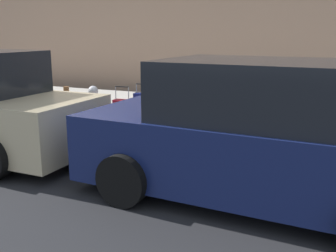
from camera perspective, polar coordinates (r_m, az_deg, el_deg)
The scene contains 12 objects.
ground_plane at distance 8.54m, azimuth -16.50°, elevation -0.91°, with size 40.00×40.00×0.00m, color black.
sidewalk_curb at distance 10.50m, azimuth -7.71°, elevation 2.49°, with size 18.00×5.00×0.14m, color #ADA89E.
suitcase_silver_0 at distance 7.32m, azimuth 12.68°, elevation 0.48°, with size 0.45×0.21×0.64m.
suitcase_teal_1 at distance 7.45m, azimuth 9.02°, elevation 0.80°, with size 0.42×0.26×0.77m.
suitcase_black_2 at distance 7.49m, azimuth 5.55°, elevation 1.75°, with size 0.39×0.28×1.10m.
suitcase_red_3 at distance 7.63m, azimuth 2.11°, elevation 1.37°, with size 0.46×0.27×0.80m.
suitcase_olive_4 at distance 7.90m, azimuth -0.80°, elevation 2.35°, with size 0.39×0.28×0.81m.
suitcase_navy_5 at distance 8.10m, azimuth -3.59°, elevation 2.36°, with size 0.37×0.20×0.88m.
suitcase_maroon_6 at distance 8.23m, azimuth -6.55°, elevation 1.96°, with size 0.36×0.22×0.82m.
fire_hydrant at distance 8.64m, azimuth -10.65°, elevation 3.27°, with size 0.39×0.21×0.78m.
bollard_post at distance 8.87m, azimuth -14.31°, elevation 3.13°, with size 0.12×0.12×0.75m, color brown.
parked_car_navy_0 at distance 4.89m, azimuth 12.62°, elevation -1.48°, with size 4.37×2.19×1.70m.
Camera 1 is at (-5.45, 6.27, 2.01)m, focal length 42.34 mm.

